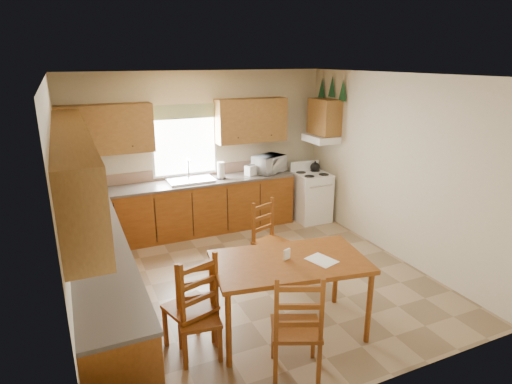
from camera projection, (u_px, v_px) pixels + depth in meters
name	position (u px, v px, depth m)	size (l,w,h in m)	color
floor	(255.00, 280.00, 5.84)	(4.50, 4.50, 0.00)	#8E7555
ceiling	(255.00, 75.00, 5.03)	(4.50, 4.50, 0.00)	olive
wall_left	(62.00, 210.00, 4.55)	(4.50, 4.50, 0.00)	beige
wall_right	(394.00, 167.00, 6.31)	(4.50, 4.50, 0.00)	beige
wall_back	(202.00, 151.00, 7.39)	(4.50, 4.50, 0.00)	beige
wall_front	(368.00, 256.00, 3.47)	(4.50, 4.50, 0.00)	beige
lower_cab_back	(188.00, 209.00, 7.25)	(3.75, 0.60, 0.88)	brown
lower_cab_left	(103.00, 286.00, 4.81)	(0.60, 3.60, 0.88)	brown
counter_back	(187.00, 183.00, 7.11)	(3.75, 0.63, 0.04)	#524A45
counter_left	(98.00, 249.00, 4.67)	(0.63, 3.60, 0.04)	#524A45
backsplash	(182.00, 173.00, 7.33)	(3.75, 0.01, 0.18)	#866451
upper_cab_back_left	(106.00, 129.00, 6.48)	(1.41, 0.33, 0.75)	brown
upper_cab_back_right	(251.00, 120.00, 7.43)	(1.25, 0.33, 0.75)	brown
upper_cab_left	(74.00, 165.00, 4.33)	(0.33, 3.60, 0.75)	brown
upper_cab_stove	(324.00, 117.00, 7.52)	(0.33, 0.62, 0.62)	brown
range_hood	(321.00, 138.00, 7.61)	(0.44, 0.62, 0.12)	white
window_frame	(185.00, 141.00, 7.18)	(1.13, 0.02, 1.18)	white
window_pane	(185.00, 141.00, 7.18)	(1.05, 0.01, 1.10)	white
window_valance	(184.00, 112.00, 7.01)	(1.19, 0.01, 0.24)	#3D5E2E
sink_basin	(191.00, 180.00, 7.13)	(0.75, 0.45, 0.04)	silver
pine_decal_a	(343.00, 90.00, 7.15)	(0.22, 0.22, 0.36)	#154424
pine_decal_b	(332.00, 86.00, 7.41)	(0.22, 0.22, 0.36)	#154424
pine_decal_c	(322.00, 88.00, 7.70)	(0.22, 0.22, 0.36)	#154424
stove	(311.00, 197.00, 7.88)	(0.59, 0.61, 0.87)	white
coffeemaker	(87.00, 182.00, 6.42)	(0.22, 0.26, 0.37)	white
paper_towel	(221.00, 170.00, 7.27)	(0.12, 0.12, 0.29)	white
toaster	(251.00, 170.00, 7.52)	(0.21, 0.14, 0.17)	white
microwave	(269.00, 164.00, 7.66)	(0.51, 0.37, 0.31)	white
dining_table	(289.00, 296.00, 4.63)	(1.61, 0.92, 0.86)	brown
chair_near_left	(190.00, 301.00, 4.33)	(0.45, 0.43, 1.08)	brown
chair_near_right	(296.00, 322.00, 3.98)	(0.46, 0.44, 1.09)	brown
chair_far_left	(199.00, 314.00, 4.21)	(0.40, 0.39, 0.96)	brown
chair_far_right	(272.00, 238.00, 5.92)	(0.42, 0.40, 1.01)	brown
table_paper	(322.00, 260.00, 4.49)	(0.23, 0.30, 0.00)	white
table_card	(287.00, 254.00, 4.49)	(0.09, 0.02, 0.12)	white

